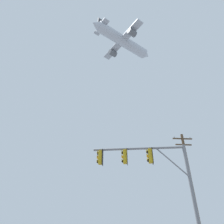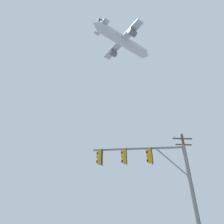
% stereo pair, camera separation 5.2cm
% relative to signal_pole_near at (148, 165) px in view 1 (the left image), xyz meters
% --- Properties ---
extents(signal_pole_near, '(5.96, 1.27, 5.73)m').
position_rel_signal_pole_near_xyz_m(signal_pole_near, '(0.00, 0.00, 0.00)').
color(signal_pole_near, slate).
rests_on(signal_pole_near, ground).
extents(utility_pole, '(2.20, 0.28, 9.83)m').
position_rel_signal_pole_near_xyz_m(utility_pole, '(6.13, 7.14, 0.77)').
color(utility_pole, brown).
rests_on(utility_pole, ground).
extents(airplane, '(22.36, 17.26, 6.64)m').
position_rel_signal_pole_near_xyz_m(airplane, '(4.00, 31.75, 50.42)').
color(airplane, '#B7BCC6').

